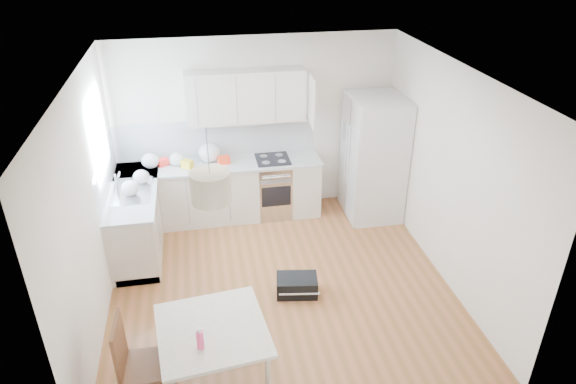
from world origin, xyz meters
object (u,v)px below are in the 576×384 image
object	(u,v)px
dining_table	(213,336)
refrigerator	(374,158)
dining_chair	(148,364)
gym_bag	(297,285)

from	to	relation	value
dining_table	refrigerator	bearing A→B (deg)	42.97
refrigerator	dining_chair	size ratio (longest dim) A/B	1.82
dining_table	dining_chair	bearing A→B (deg)	179.49
dining_table	gym_bag	world-z (taller)	dining_table
refrigerator	dining_chair	xyz separation A→B (m)	(-3.22, -3.12, -0.42)
refrigerator	gym_bag	xyz separation A→B (m)	(-1.54, -1.76, -0.82)
refrigerator	dining_chair	world-z (taller)	refrigerator
refrigerator	dining_table	xyz separation A→B (m)	(-2.61, -3.05, -0.24)
dining_chair	gym_bag	world-z (taller)	dining_chair
gym_bag	refrigerator	bearing A→B (deg)	57.71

